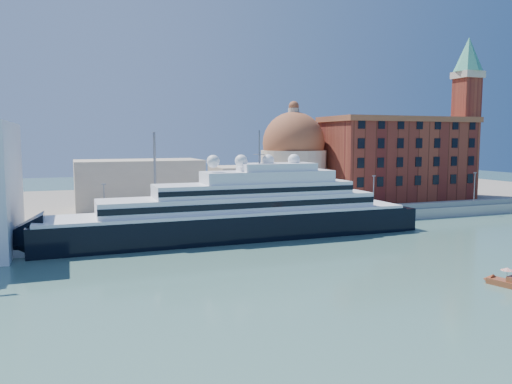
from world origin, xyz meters
name	(u,v)px	position (x,y,z in m)	size (l,w,h in m)	color
ground	(322,263)	(0.00, 0.00, 0.00)	(400.00, 400.00, 0.00)	#365E55
quay	(248,221)	(0.00, 34.00, 1.25)	(180.00, 10.00, 2.50)	gray
land	(201,201)	(0.00, 75.00, 1.00)	(260.00, 72.00, 2.00)	slate
quay_fence	(255,216)	(0.00, 29.50, 3.10)	(180.00, 0.10, 1.20)	slate
superyacht	(221,218)	(-9.26, 23.00, 4.19)	(81.23, 11.26, 24.28)	black
service_barge	(24,251)	(-43.52, 21.94, 0.71)	(11.55, 6.81, 2.47)	white
water_taxi	(511,283)	(16.93, -19.94, 0.63)	(3.29, 5.84, 2.63)	maroon
warehouse	(398,158)	(52.00, 52.00, 13.79)	(43.00, 19.00, 23.25)	brown
campanile	(466,107)	(76.00, 52.00, 28.76)	(8.40, 8.40, 47.00)	brown
church	(240,170)	(6.39, 57.72, 10.91)	(66.00, 18.00, 25.50)	beige
lamp_posts	(192,185)	(-12.67, 32.27, 9.84)	(120.80, 2.40, 18.00)	slate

